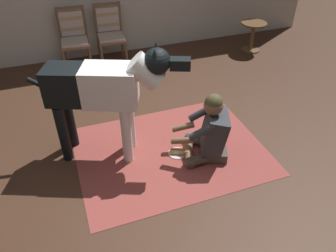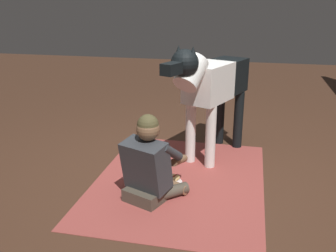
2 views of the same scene
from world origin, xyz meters
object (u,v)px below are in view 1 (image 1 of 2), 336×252
at_px(person_sitting_on_floor, 209,132).
at_px(hot_dog_on_plate, 177,152).
at_px(large_dog, 104,89).
at_px(round_side_table, 253,34).
at_px(dining_chair_left_of_pair, 74,36).
at_px(dining_chair_right_of_pair, 110,31).

bearing_deg(person_sitting_on_floor, hot_dog_on_plate, 157.65).
bearing_deg(large_dog, round_side_table, 32.99).
bearing_deg(round_side_table, dining_chair_left_of_pair, 171.93).
distance_m(dining_chair_right_of_pair, hot_dog_on_plate, 2.81).
relative_size(dining_chair_right_of_pair, hot_dog_on_plate, 4.55).
distance_m(dining_chair_right_of_pair, person_sitting_on_floor, 2.94).
height_order(person_sitting_on_floor, large_dog, large_dog).
relative_size(person_sitting_on_floor, large_dog, 0.51).
distance_m(dining_chair_left_of_pair, large_dog, 2.48).
relative_size(dining_chair_left_of_pair, dining_chair_right_of_pair, 1.00).
distance_m(person_sitting_on_floor, hot_dog_on_plate, 0.47).
height_order(dining_chair_left_of_pair, person_sitting_on_floor, dining_chair_left_of_pair).
bearing_deg(round_side_table, hot_dog_on_plate, -136.02).
distance_m(large_dog, round_side_table, 3.74).
xyz_separation_m(dining_chair_right_of_pair, person_sitting_on_floor, (0.49, -2.89, -0.21)).
bearing_deg(hot_dog_on_plate, person_sitting_on_floor, -22.35).
xyz_separation_m(dining_chair_left_of_pair, dining_chair_right_of_pair, (0.60, 0.00, 0.00)).
height_order(dining_chair_right_of_pair, person_sitting_on_floor, dining_chair_right_of_pair).
relative_size(dining_chair_right_of_pair, large_dog, 0.62).
height_order(dining_chair_right_of_pair, round_side_table, dining_chair_right_of_pair).
distance_m(person_sitting_on_floor, large_dog, 1.24).
xyz_separation_m(dining_chair_right_of_pair, large_dog, (-0.54, -2.46, 0.32)).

